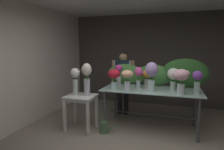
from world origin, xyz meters
TOP-DOWN VIEW (x-y plane):
  - ground_plane at (0.00, 1.68)m, footprint 7.39×7.39m
  - wall_back at (0.00, 3.36)m, footprint 4.82×0.12m
  - wall_left at (-2.41, 1.68)m, footprint 0.12×3.48m
  - display_table_glass at (0.29, 1.44)m, footprint 2.03×1.00m
  - side_table_white at (-1.11, 0.92)m, footprint 0.61×0.54m
  - florist at (-0.51, 2.12)m, footprint 0.60×0.24m
  - foliage_backdrop at (0.47, 1.82)m, footprint 2.27×0.29m
  - vase_lilac_hydrangea at (0.31, 1.22)m, footprint 0.25×0.25m
  - vase_peach_tulips at (-0.16, 1.10)m, footprint 0.24×0.24m
  - vase_violet_roses at (1.16, 1.24)m, footprint 0.20×0.18m
  - vase_ivory_snapdragons at (0.73, 1.42)m, footprint 0.25×0.25m
  - vase_sunset_stock at (0.17, 1.65)m, footprint 0.24×0.23m
  - vase_crimson_lilies at (-0.46, 1.20)m, footprint 0.26×0.26m
  - vase_fuchsia_dahlias at (0.02, 1.43)m, footprint 0.19×0.17m
  - vase_magenta_freesia at (-0.46, 1.55)m, footprint 0.17×0.17m
  - vase_blush_anemones at (0.87, 1.10)m, footprint 0.31×0.27m
  - vase_white_roses_tall at (-1.23, 0.92)m, footprint 0.21×0.20m
  - vase_cream_lisianthus_tall at (-0.99, 0.97)m, footprint 0.23×0.20m
  - watering_can at (-0.58, 0.89)m, footprint 0.35×0.18m

SIDE VIEW (x-z plane):
  - ground_plane at x=0.00m, z-range 0.00..0.00m
  - watering_can at x=-0.58m, z-range -0.05..0.30m
  - side_table_white at x=-1.11m, z-range 0.25..0.99m
  - display_table_glass at x=0.29m, z-range 0.31..1.18m
  - florist at x=-0.51m, z-range 0.19..1.80m
  - vase_white_roses_tall at x=-1.23m, z-range 0.79..1.37m
  - vase_sunset_stock at x=0.17m, z-range 0.92..1.29m
  - vase_cream_lisianthus_tall at x=-0.99m, z-range 0.79..1.46m
  - vase_violet_roses at x=1.16m, z-range 0.91..1.35m
  - vase_crimson_lilies at x=-0.46m, z-range 0.92..1.34m
  - foliage_backdrop at x=0.47m, z-range 0.83..1.46m
  - vase_peach_tulips at x=-0.16m, z-range 0.94..1.36m
  - vase_fuchsia_dahlias at x=0.02m, z-range 0.92..1.38m
  - vase_magenta_freesia at x=-0.46m, z-range 0.91..1.40m
  - vase_ivory_snapdragons at x=0.73m, z-range 0.93..1.39m
  - vase_blush_anemones at x=0.87m, z-range 0.94..1.42m
  - vase_lilac_hydrangea at x=0.31m, z-range 0.93..1.52m
  - wall_back at x=0.00m, z-range 0.00..2.73m
  - wall_left at x=-2.41m, z-range 0.00..2.73m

